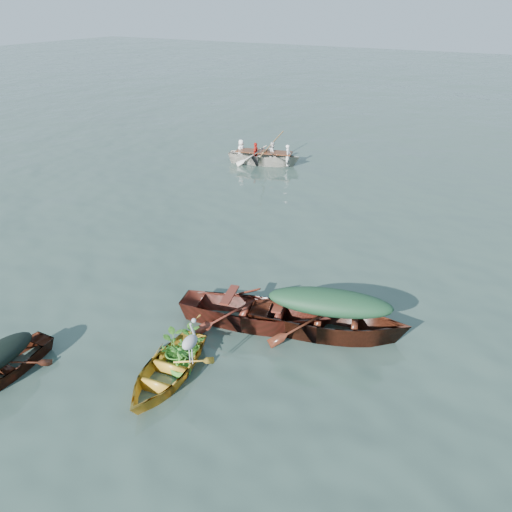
{
  "coord_description": "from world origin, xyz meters",
  "views": [
    {
      "loc": [
        4.9,
        -6.37,
        6.59
      ],
      "look_at": [
        -0.89,
        3.81,
        0.5
      ],
      "focal_mm": 35.0,
      "sensor_mm": 36.0,
      "label": 1
    }
  ],
  "objects_px": {
    "yellow_dinghy": "(167,379)",
    "heron": "(190,348)",
    "green_tarp_boat": "(327,335)",
    "rowed_boat": "(264,164)",
    "open_wooden_boat": "(255,325)"
  },
  "relations": [
    {
      "from": "yellow_dinghy",
      "to": "heron",
      "type": "bearing_deg",
      "value": 5.19
    },
    {
      "from": "open_wooden_boat",
      "to": "heron",
      "type": "distance_m",
      "value": 2.44
    },
    {
      "from": "green_tarp_boat",
      "to": "open_wooden_boat",
      "type": "bearing_deg",
      "value": 90.0
    },
    {
      "from": "open_wooden_boat",
      "to": "yellow_dinghy",
      "type": "bearing_deg",
      "value": 151.98
    },
    {
      "from": "rowed_boat",
      "to": "green_tarp_boat",
      "type": "bearing_deg",
      "value": -159.15
    },
    {
      "from": "yellow_dinghy",
      "to": "green_tarp_boat",
      "type": "height_order",
      "value": "green_tarp_boat"
    },
    {
      "from": "open_wooden_boat",
      "to": "heron",
      "type": "height_order",
      "value": "heron"
    },
    {
      "from": "open_wooden_boat",
      "to": "green_tarp_boat",
      "type": "bearing_deg",
      "value": -87.38
    },
    {
      "from": "yellow_dinghy",
      "to": "heron",
      "type": "relative_size",
      "value": 3.27
    },
    {
      "from": "rowed_boat",
      "to": "open_wooden_boat",
      "type": "bearing_deg",
      "value": -166.46
    },
    {
      "from": "open_wooden_boat",
      "to": "rowed_boat",
      "type": "xyz_separation_m",
      "value": [
        -5.71,
        10.82,
        0.0
      ]
    },
    {
      "from": "rowed_boat",
      "to": "heron",
      "type": "relative_size",
      "value": 4.86
    },
    {
      "from": "yellow_dinghy",
      "to": "green_tarp_boat",
      "type": "bearing_deg",
      "value": 45.37
    },
    {
      "from": "yellow_dinghy",
      "to": "rowed_boat",
      "type": "bearing_deg",
      "value": 103.42
    },
    {
      "from": "green_tarp_boat",
      "to": "rowed_boat",
      "type": "height_order",
      "value": "green_tarp_boat"
    }
  ]
}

